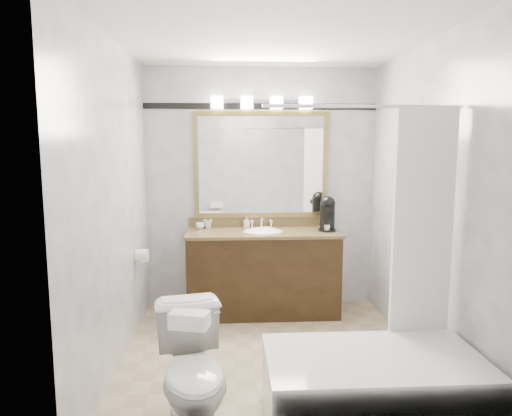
# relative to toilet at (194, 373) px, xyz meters

# --- Properties ---
(room) EXTENTS (2.42, 2.62, 2.52)m
(room) POSITION_rel_toilet_xyz_m (0.55, 0.92, 0.88)
(room) COLOR tan
(room) RESTS_ON ground
(vanity) EXTENTS (1.53, 0.58, 0.97)m
(vanity) POSITION_rel_toilet_xyz_m (0.55, 1.94, 0.07)
(vanity) COLOR black
(vanity) RESTS_ON ground
(mirror) EXTENTS (1.40, 0.04, 1.10)m
(mirror) POSITION_rel_toilet_xyz_m (0.55, 2.20, 1.13)
(mirror) COLOR olive
(mirror) RESTS_ON room
(vanity_light_bar) EXTENTS (1.02, 0.14, 0.12)m
(vanity_light_bar) POSITION_rel_toilet_xyz_m (0.55, 2.15, 1.76)
(vanity_light_bar) COLOR silver
(vanity_light_bar) RESTS_ON room
(accent_stripe) EXTENTS (2.40, 0.01, 0.06)m
(accent_stripe) POSITION_rel_toilet_xyz_m (0.55, 2.21, 1.73)
(accent_stripe) COLOR black
(accent_stripe) RESTS_ON room
(bathtub) EXTENTS (1.30, 0.75, 1.96)m
(bathtub) POSITION_rel_toilet_xyz_m (1.10, 0.02, -0.09)
(bathtub) COLOR white
(bathtub) RESTS_ON ground
(tp_roll) EXTENTS (0.11, 0.12, 0.12)m
(tp_roll) POSITION_rel_toilet_xyz_m (-0.59, 1.58, 0.33)
(tp_roll) COLOR white
(tp_roll) RESTS_ON room
(toilet) EXTENTS (0.55, 0.79, 0.74)m
(toilet) POSITION_rel_toilet_xyz_m (0.00, 0.00, 0.00)
(toilet) COLOR white
(toilet) RESTS_ON ground
(tissue_box) EXTENTS (0.23, 0.16, 0.08)m
(tissue_box) POSITION_rel_toilet_xyz_m (0.00, -0.20, 0.41)
(tissue_box) COLOR white
(tissue_box) RESTS_ON toilet
(coffee_maker) EXTENTS (0.18, 0.22, 0.35)m
(coffee_maker) POSITION_rel_toilet_xyz_m (1.21, 1.96, 0.66)
(coffee_maker) COLOR black
(coffee_maker) RESTS_ON vanity
(cup_left) EXTENTS (0.11, 0.11, 0.07)m
(cup_left) POSITION_rel_toilet_xyz_m (-0.09, 2.09, 0.51)
(cup_left) COLOR white
(cup_left) RESTS_ON vanity
(cup_right) EXTENTS (0.12, 0.12, 0.09)m
(cup_right) POSITION_rel_toilet_xyz_m (-0.01, 2.15, 0.53)
(cup_right) COLOR white
(cup_right) RESTS_ON vanity
(soap_bottle_a) EXTENTS (0.07, 0.07, 0.12)m
(soap_bottle_a) POSITION_rel_toilet_xyz_m (0.39, 2.13, 0.54)
(soap_bottle_a) COLOR white
(soap_bottle_a) RESTS_ON vanity
(soap_bar) EXTENTS (0.08, 0.07, 0.02)m
(soap_bar) POSITION_rel_toilet_xyz_m (0.60, 2.05, 0.49)
(soap_bar) COLOR beige
(soap_bar) RESTS_ON vanity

